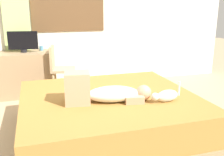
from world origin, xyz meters
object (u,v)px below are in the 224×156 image
(bed, at_px, (109,115))
(cup, at_px, (41,48))
(person_lying, at_px, (104,92))
(desk, at_px, (26,74))
(tv_monitor, at_px, (23,41))
(chair_by_desk, at_px, (59,67))
(cat, at_px, (166,96))

(bed, bearing_deg, cup, 109.09)
(person_lying, bearing_deg, desk, 113.14)
(desk, bearing_deg, tv_monitor, 180.00)
(tv_monitor, bearing_deg, bed, -62.07)
(desk, bearing_deg, chair_by_desk, -24.47)
(cup, height_order, chair_by_desk, chair_by_desk)
(tv_monitor, height_order, chair_by_desk, tv_monitor)
(bed, distance_m, person_lying, 0.42)
(cat, xyz_separation_m, tv_monitor, (-1.49, 2.18, 0.37))
(desk, bearing_deg, person_lying, -66.86)
(tv_monitor, relative_size, chair_by_desk, 0.56)
(cup, bearing_deg, tv_monitor, -157.34)
(cup, bearing_deg, desk, -157.33)
(person_lying, relative_size, desk, 1.05)
(desk, bearing_deg, cup, 22.67)
(cat, relative_size, chair_by_desk, 0.42)
(tv_monitor, bearing_deg, cup, 22.66)
(bed, distance_m, chair_by_desk, 1.64)
(tv_monitor, bearing_deg, desk, 0.00)
(person_lying, xyz_separation_m, chair_by_desk, (-0.31, 1.74, -0.09))
(cat, xyz_separation_m, cup, (-1.20, 2.30, 0.23))
(cup, distance_m, chair_by_desk, 0.52)
(desk, bearing_deg, cat, -55.59)
(bed, height_order, person_lying, person_lying)
(person_lying, bearing_deg, cup, 104.86)
(desk, xyz_separation_m, cup, (0.29, 0.12, 0.41))
(bed, distance_m, cat, 0.72)
(chair_by_desk, bearing_deg, cat, -63.70)
(cat, xyz_separation_m, desk, (-1.49, 2.18, -0.18))
(bed, relative_size, tv_monitor, 4.26)
(cat, bearing_deg, chair_by_desk, 116.30)
(tv_monitor, xyz_separation_m, cup, (0.29, 0.12, -0.14))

